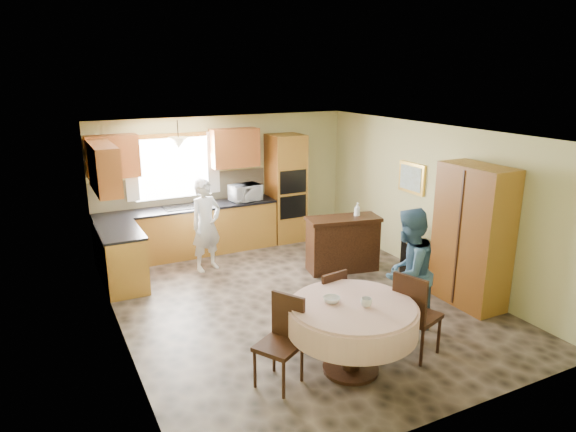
# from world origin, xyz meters

# --- Properties ---
(floor) EXTENTS (5.00, 6.00, 0.01)m
(floor) POSITION_xyz_m (0.00, 0.00, 0.00)
(floor) COLOR #6D5B4C
(floor) RESTS_ON ground
(ceiling) EXTENTS (5.00, 6.00, 0.01)m
(ceiling) POSITION_xyz_m (0.00, 0.00, 2.50)
(ceiling) COLOR white
(ceiling) RESTS_ON wall_back
(wall_back) EXTENTS (5.00, 0.02, 2.50)m
(wall_back) POSITION_xyz_m (0.00, 3.00, 1.25)
(wall_back) COLOR #C7C47F
(wall_back) RESTS_ON floor
(wall_front) EXTENTS (5.00, 0.02, 2.50)m
(wall_front) POSITION_xyz_m (0.00, -3.00, 1.25)
(wall_front) COLOR #C7C47F
(wall_front) RESTS_ON floor
(wall_left) EXTENTS (0.02, 6.00, 2.50)m
(wall_left) POSITION_xyz_m (-2.50, 0.00, 1.25)
(wall_left) COLOR #C7C47F
(wall_left) RESTS_ON floor
(wall_right) EXTENTS (0.02, 6.00, 2.50)m
(wall_right) POSITION_xyz_m (2.50, 0.00, 1.25)
(wall_right) COLOR #C7C47F
(wall_right) RESTS_ON floor
(window) EXTENTS (1.40, 0.03, 1.10)m
(window) POSITION_xyz_m (-1.00, 2.98, 1.60)
(window) COLOR white
(window) RESTS_ON wall_back
(curtain_left) EXTENTS (0.22, 0.02, 1.15)m
(curtain_left) POSITION_xyz_m (-1.75, 2.93, 1.65)
(curtain_left) COLOR white
(curtain_left) RESTS_ON wall_back
(curtain_right) EXTENTS (0.22, 0.02, 1.15)m
(curtain_right) POSITION_xyz_m (-0.25, 2.93, 1.65)
(curtain_right) COLOR white
(curtain_right) RESTS_ON wall_back
(base_cab_back) EXTENTS (3.30, 0.60, 0.88)m
(base_cab_back) POSITION_xyz_m (-0.85, 2.70, 0.44)
(base_cab_back) COLOR gold
(base_cab_back) RESTS_ON floor
(counter_back) EXTENTS (3.30, 0.64, 0.04)m
(counter_back) POSITION_xyz_m (-0.85, 2.70, 0.90)
(counter_back) COLOR black
(counter_back) RESTS_ON base_cab_back
(base_cab_left) EXTENTS (0.60, 1.20, 0.88)m
(base_cab_left) POSITION_xyz_m (-2.20, 1.80, 0.44)
(base_cab_left) COLOR gold
(base_cab_left) RESTS_ON floor
(counter_left) EXTENTS (0.64, 1.20, 0.04)m
(counter_left) POSITION_xyz_m (-2.20, 1.80, 0.90)
(counter_left) COLOR black
(counter_left) RESTS_ON base_cab_left
(backsplash) EXTENTS (3.30, 0.02, 0.55)m
(backsplash) POSITION_xyz_m (-0.85, 2.99, 1.18)
(backsplash) COLOR tan
(backsplash) RESTS_ON wall_back
(wall_cab_left) EXTENTS (0.85, 0.33, 0.72)m
(wall_cab_left) POSITION_xyz_m (-2.05, 2.83, 1.91)
(wall_cab_left) COLOR #BD652F
(wall_cab_left) RESTS_ON wall_back
(wall_cab_right) EXTENTS (0.90, 0.33, 0.72)m
(wall_cab_right) POSITION_xyz_m (0.15, 2.83, 1.91)
(wall_cab_right) COLOR #BD652F
(wall_cab_right) RESTS_ON wall_back
(wall_cab_side) EXTENTS (0.33, 1.20, 0.72)m
(wall_cab_side) POSITION_xyz_m (-2.33, 1.80, 1.91)
(wall_cab_side) COLOR #BD652F
(wall_cab_side) RESTS_ON wall_left
(oven_tower) EXTENTS (0.66, 0.62, 2.12)m
(oven_tower) POSITION_xyz_m (1.15, 2.69, 1.06)
(oven_tower) COLOR gold
(oven_tower) RESTS_ON floor
(oven_upper) EXTENTS (0.56, 0.01, 0.45)m
(oven_upper) POSITION_xyz_m (1.15, 2.38, 1.25)
(oven_upper) COLOR black
(oven_upper) RESTS_ON oven_tower
(oven_lower) EXTENTS (0.56, 0.01, 0.45)m
(oven_lower) POSITION_xyz_m (1.15, 2.38, 0.75)
(oven_lower) COLOR black
(oven_lower) RESTS_ON oven_tower
(pendant) EXTENTS (0.36, 0.36, 0.18)m
(pendant) POSITION_xyz_m (-1.00, 2.50, 2.12)
(pendant) COLOR beige
(pendant) RESTS_ON ceiling
(sideboard) EXTENTS (1.31, 0.74, 0.88)m
(sideboard) POSITION_xyz_m (1.27, 0.77, 0.44)
(sideboard) COLOR #3B1E10
(sideboard) RESTS_ON floor
(space_heater) EXTENTS (0.51, 0.41, 0.61)m
(space_heater) POSITION_xyz_m (2.20, -0.04, 0.30)
(space_heater) COLOR black
(space_heater) RESTS_ON floor
(cupboard) EXTENTS (0.54, 1.08, 2.05)m
(cupboard) POSITION_xyz_m (2.22, -1.14, 1.03)
(cupboard) COLOR gold
(cupboard) RESTS_ON floor
(dining_table) EXTENTS (1.45, 1.45, 0.83)m
(dining_table) POSITION_xyz_m (-0.31, -1.88, 0.65)
(dining_table) COLOR #3B1E10
(dining_table) RESTS_ON floor
(chair_left) EXTENTS (0.59, 0.59, 0.99)m
(chair_left) POSITION_xyz_m (-1.09, -1.71, 0.55)
(chair_left) COLOR #3B1E10
(chair_left) RESTS_ON floor
(chair_back) EXTENTS (0.46, 0.46, 0.93)m
(chair_back) POSITION_xyz_m (-0.16, -1.12, 0.52)
(chair_back) COLOR #3B1E10
(chair_back) RESTS_ON floor
(chair_right) EXTENTS (0.59, 0.59, 1.07)m
(chair_right) POSITION_xyz_m (0.51, -1.95, 0.59)
(chair_right) COLOR #3B1E10
(chair_right) RESTS_ON floor
(framed_picture) EXTENTS (0.06, 0.63, 0.52)m
(framed_picture) POSITION_xyz_m (2.47, 0.53, 1.54)
(framed_picture) COLOR #EEBB46
(framed_picture) RESTS_ON wall_right
(microwave) EXTENTS (0.60, 0.45, 0.31)m
(microwave) POSITION_xyz_m (0.27, 2.65, 1.07)
(microwave) COLOR silver
(microwave) RESTS_ON counter_back
(person_sink) EXTENTS (0.67, 0.54, 1.59)m
(person_sink) POSITION_xyz_m (-0.78, 1.84, 0.79)
(person_sink) COLOR silver
(person_sink) RESTS_ON floor
(person_dining) EXTENTS (0.98, 0.87, 1.69)m
(person_dining) POSITION_xyz_m (0.80, -1.46, 0.84)
(person_dining) COLOR #395C7C
(person_dining) RESTS_ON floor
(bowl_sideboard) EXTENTS (0.24, 0.24, 0.05)m
(bowl_sideboard) POSITION_xyz_m (1.00, 0.77, 0.90)
(bowl_sideboard) COLOR #B2B2B2
(bowl_sideboard) RESTS_ON sideboard
(bottle_sideboard) EXTENTS (0.12, 0.12, 0.28)m
(bottle_sideboard) POSITION_xyz_m (1.54, 0.77, 1.02)
(bottle_sideboard) COLOR silver
(bottle_sideboard) RESTS_ON sideboard
(cup_table) EXTENTS (0.16, 0.16, 0.10)m
(cup_table) POSITION_xyz_m (-0.22, -1.99, 0.88)
(cup_table) COLOR #B2B2B2
(cup_table) RESTS_ON dining_table
(bowl_table) EXTENTS (0.22, 0.22, 0.06)m
(bowl_table) POSITION_xyz_m (-0.50, -1.73, 0.86)
(bowl_table) COLOR #B2B2B2
(bowl_table) RESTS_ON dining_table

